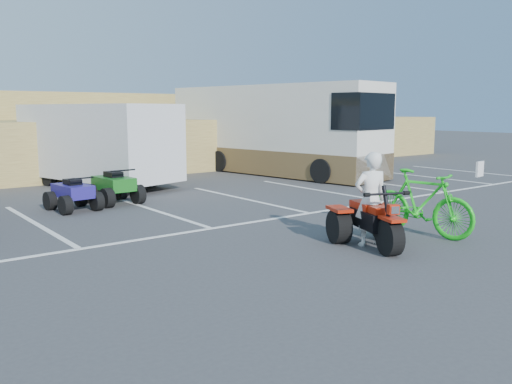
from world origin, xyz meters
TOP-DOWN VIEW (x-y plane):
  - ground at (0.00, 0.00)m, footprint 100.00×100.00m
  - parking_stripes at (0.87, 4.07)m, footprint 28.00×5.16m
  - grass_embankment at (0.00, 15.48)m, footprint 40.00×8.50m
  - red_trike_atv at (1.43, -0.60)m, footprint 1.72×1.95m
  - rider at (1.48, -0.46)m, footprint 0.71×0.59m
  - green_dirt_bike at (2.86, -0.52)m, footprint 0.92×2.16m
  - cargo_trailer at (0.55, 9.75)m, footprint 3.57×5.85m
  - rv_motorhome at (7.20, 9.27)m, footprint 3.63×9.22m
  - quad_atv_blue at (-1.53, 6.11)m, footprint 1.09×1.38m
  - quad_atv_green at (-0.36, 6.44)m, footprint 1.16×1.49m

SIDE VIEW (x-z plane):
  - ground at x=0.00m, z-range 0.00..0.00m
  - red_trike_atv at x=1.43m, z-range -0.52..0.52m
  - quad_atv_blue at x=-1.53m, z-range -0.42..0.42m
  - quad_atv_green at x=-0.36m, z-range -0.46..0.46m
  - parking_stripes at x=0.87m, z-range 0.00..0.01m
  - green_dirt_bike at x=2.86m, z-range 0.00..1.26m
  - rider at x=1.48m, z-range 0.00..1.66m
  - cargo_trailer at x=0.55m, z-range 0.10..2.65m
  - rv_motorhome at x=7.20m, z-range -0.21..3.02m
  - grass_embankment at x=0.00m, z-range -0.13..2.97m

